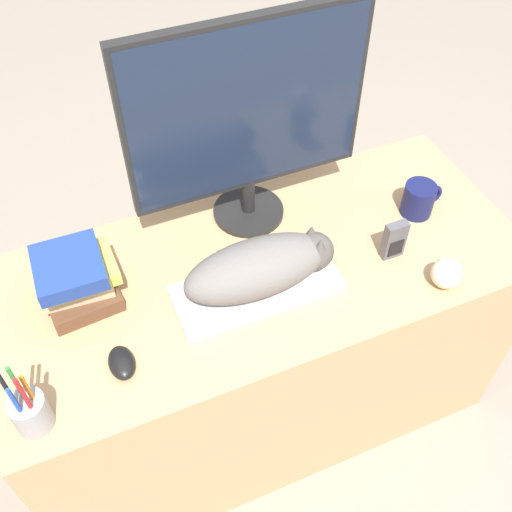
{
  "coord_description": "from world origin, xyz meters",
  "views": [
    {
      "loc": [
        -0.41,
        -0.62,
        1.92
      ],
      "look_at": [
        -0.02,
        0.29,
        0.79
      ],
      "focal_mm": 42.0,
      "sensor_mm": 36.0,
      "label": 1
    }
  ],
  "objects": [
    {
      "name": "pen_cup",
      "position": [
        -0.62,
        0.09,
        0.79
      ],
      "size": [
        0.08,
        0.08,
        0.22
      ],
      "color": "#939399",
      "rests_on": "desk"
    },
    {
      "name": "baseball",
      "position": [
        0.4,
        0.07,
        0.77
      ],
      "size": [
        0.08,
        0.08,
        0.08
      ],
      "color": "beige",
      "rests_on": "desk"
    },
    {
      "name": "ground_plane",
      "position": [
        0.0,
        0.0,
        0.0
      ],
      "size": [
        12.0,
        12.0,
        0.0
      ],
      "primitive_type": "plane",
      "color": "gray"
    },
    {
      "name": "computer_mouse",
      "position": [
        -0.41,
        0.15,
        0.75
      ],
      "size": [
        0.06,
        0.09,
        0.04
      ],
      "color": "black",
      "rests_on": "desk"
    },
    {
      "name": "monitor",
      "position": [
        0.04,
        0.5,
        1.06
      ],
      "size": [
        0.62,
        0.2,
        0.58
      ],
      "color": "black",
      "rests_on": "desk"
    },
    {
      "name": "coffee_mug",
      "position": [
        0.48,
        0.32,
        0.78
      ],
      "size": [
        0.12,
        0.09,
        0.1
      ],
      "color": "#141947",
      "rests_on": "desk"
    },
    {
      "name": "desk",
      "position": [
        0.0,
        0.31,
        0.37
      ],
      "size": [
        1.4,
        0.61,
        0.73
      ],
      "color": "tan",
      "rests_on": "ground_plane"
    },
    {
      "name": "phone",
      "position": [
        0.33,
        0.21,
        0.79
      ],
      "size": [
        0.06,
        0.03,
        0.11
      ],
      "color": "#4C4C51",
      "rests_on": "desk"
    },
    {
      "name": "book_stack",
      "position": [
        -0.46,
        0.38,
        0.81
      ],
      "size": [
        0.2,
        0.18,
        0.15
      ],
      "color": "brown",
      "rests_on": "desk"
    },
    {
      "name": "cat",
      "position": [
        -0.03,
        0.23,
        0.82
      ],
      "size": [
        0.39,
        0.16,
        0.13
      ],
      "color": "#66605B",
      "rests_on": "keyboard"
    },
    {
      "name": "keyboard",
      "position": [
        -0.05,
        0.23,
        0.75
      ],
      "size": [
        0.42,
        0.17,
        0.02
      ],
      "color": "silver",
      "rests_on": "desk"
    }
  ]
}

